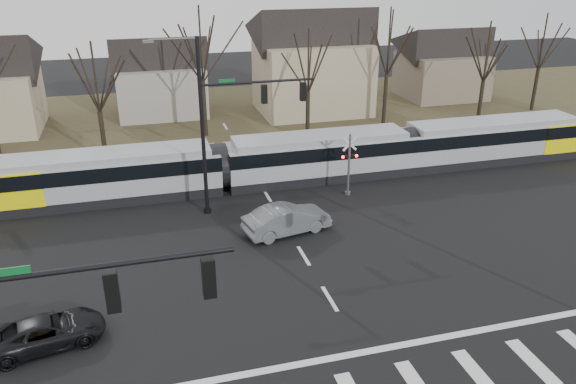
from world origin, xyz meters
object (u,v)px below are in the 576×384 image
object	(u,v)px
tram	(318,155)
sedan	(287,219)
rail_crossing_signal	(349,167)
suv	(47,332)

from	to	relation	value
tram	sedan	size ratio (longest dim) A/B	8.03
tram	rail_crossing_signal	distance (m)	3.37
tram	suv	xyz separation A→B (m)	(-15.69, -14.06, -1.08)
tram	sedan	world-z (taller)	tram
suv	rail_crossing_signal	distance (m)	19.96
tram	rail_crossing_signal	xyz separation A→B (m)	(1.01, -3.21, 0.20)
tram	rail_crossing_signal	bearing A→B (deg)	-72.57
tram	sedan	xyz separation A→B (m)	(-4.13, -7.27, -0.89)
tram	sedan	bearing A→B (deg)	-119.59
suv	sedan	bearing A→B (deg)	-71.25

